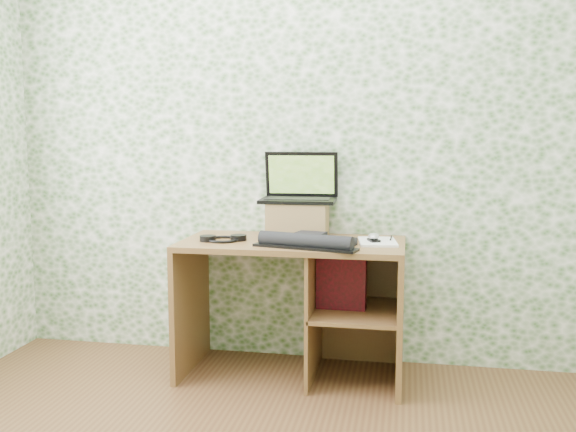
% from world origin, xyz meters
% --- Properties ---
extents(wall_back, '(3.50, 0.00, 3.50)m').
position_xyz_m(wall_back, '(0.00, 1.75, 1.30)').
color(wall_back, white).
rests_on(wall_back, ground).
extents(desk, '(1.20, 0.60, 0.75)m').
position_xyz_m(desk, '(0.08, 1.47, 0.48)').
color(desk, brown).
rests_on(desk, floor).
extents(riser, '(0.34, 0.29, 0.20)m').
position_xyz_m(riser, '(0.01, 1.58, 0.85)').
color(riser, olive).
rests_on(riser, desk).
extents(laptop, '(0.43, 0.31, 0.28)m').
position_xyz_m(laptop, '(0.01, 1.63, 1.01)').
color(laptop, black).
rests_on(laptop, riser).
extents(keyboard, '(0.55, 0.39, 0.08)m').
position_xyz_m(keyboard, '(0.10, 1.31, 0.78)').
color(keyboard, black).
rests_on(keyboard, desk).
extents(headphones, '(0.24, 0.23, 0.03)m').
position_xyz_m(headphones, '(-0.37, 1.38, 0.76)').
color(headphones, black).
rests_on(headphones, desk).
extents(notepad, '(0.23, 0.30, 0.01)m').
position_xyz_m(notepad, '(0.46, 1.47, 0.76)').
color(notepad, white).
rests_on(notepad, desk).
extents(mouse, '(0.09, 0.11, 0.03)m').
position_xyz_m(mouse, '(0.44, 1.44, 0.78)').
color(mouse, silver).
rests_on(mouse, notepad).
extents(pen, '(0.01, 0.13, 0.01)m').
position_xyz_m(pen, '(0.52, 1.55, 0.77)').
color(pen, black).
rests_on(pen, notepad).
extents(red_box, '(0.27, 0.09, 0.32)m').
position_xyz_m(red_box, '(0.27, 1.44, 0.55)').
color(red_box, maroon).
rests_on(red_box, desk).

